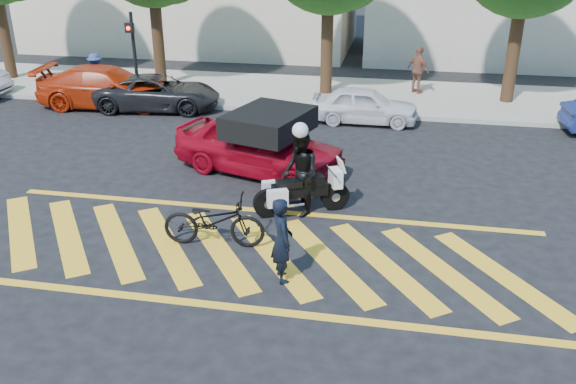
% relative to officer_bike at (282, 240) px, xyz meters
% --- Properties ---
extents(ground, '(90.00, 90.00, 0.00)m').
position_rel_officer_bike_xyz_m(ground, '(-0.87, 0.85, -0.81)').
color(ground, black).
rests_on(ground, ground).
extents(sidewalk, '(60.00, 5.00, 0.15)m').
position_rel_officer_bike_xyz_m(sidewalk, '(-0.87, 12.85, -0.74)').
color(sidewalk, '#9E998E').
rests_on(sidewalk, ground).
extents(crosswalk, '(12.33, 4.00, 0.01)m').
position_rel_officer_bike_xyz_m(crosswalk, '(-0.91, 0.85, -0.81)').
color(crosswalk, yellow).
rests_on(crosswalk, ground).
extents(signal_pole, '(0.28, 0.43, 3.20)m').
position_rel_officer_bike_xyz_m(signal_pole, '(-7.37, 10.59, 1.11)').
color(signal_pole, black).
rests_on(signal_pole, ground).
extents(officer_bike, '(0.60, 0.70, 1.63)m').
position_rel_officer_bike_xyz_m(officer_bike, '(0.00, 0.00, 0.00)').
color(officer_bike, black).
rests_on(officer_bike, ground).
extents(bicycle, '(2.11, 0.87, 1.08)m').
position_rel_officer_bike_xyz_m(bicycle, '(-1.60, 1.02, -0.27)').
color(bicycle, black).
rests_on(bicycle, ground).
extents(police_motorcycle, '(2.07, 1.24, 0.98)m').
position_rel_officer_bike_xyz_m(police_motorcycle, '(-0.13, 2.78, -0.28)').
color(police_motorcycle, black).
rests_on(police_motorcycle, ground).
extents(officer_moto, '(1.08, 1.18, 1.96)m').
position_rel_officer_bike_xyz_m(officer_moto, '(-0.15, 2.80, 0.17)').
color(officer_moto, black).
rests_on(officer_moto, ground).
extents(red_convertible, '(4.82, 3.07, 1.53)m').
position_rel_officer_bike_xyz_m(red_convertible, '(-1.60, 5.00, -0.05)').
color(red_convertible, maroon).
rests_on(red_convertible, ground).
extents(parked_left, '(5.03, 2.38, 1.42)m').
position_rel_officer_bike_xyz_m(parked_left, '(-8.22, 10.02, -0.10)').
color(parked_left, '#B5280B').
rests_on(parked_left, ground).
extents(parked_mid_left, '(4.45, 2.45, 1.18)m').
position_rel_officer_bike_xyz_m(parked_mid_left, '(-6.37, 10.05, -0.22)').
color(parked_mid_left, black).
rests_on(parked_mid_left, ground).
extents(parked_mid_right, '(3.45, 1.40, 1.17)m').
position_rel_officer_bike_xyz_m(parked_mid_right, '(0.78, 9.83, -0.23)').
color(parked_mid_right, silver).
rests_on(parked_mid_right, ground).
extents(pedestrian_left, '(1.12, 0.87, 1.52)m').
position_rel_officer_bike_xyz_m(pedestrian_left, '(-9.07, 10.93, 0.10)').
color(pedestrian_left, navy).
rests_on(pedestrian_left, sidewalk).
extents(pedestrian_right, '(1.03, 0.99, 1.72)m').
position_rel_officer_bike_xyz_m(pedestrian_right, '(2.48, 13.39, 0.20)').
color(pedestrian_right, brown).
rests_on(pedestrian_right, sidewalk).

